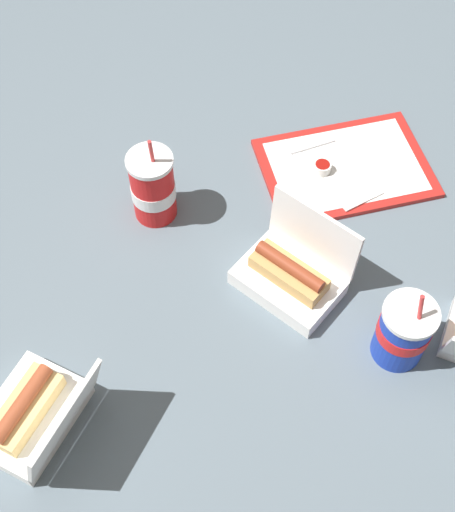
% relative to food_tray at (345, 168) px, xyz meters
% --- Properties ---
extents(ground_plane, '(3.20, 3.20, 0.00)m').
position_rel_food_tray_xyz_m(ground_plane, '(-0.24, -0.24, -0.01)').
color(ground_plane, slate).
extents(food_tray, '(0.41, 0.32, 0.01)m').
position_rel_food_tray_xyz_m(food_tray, '(0.00, 0.00, 0.00)').
color(food_tray, red).
rests_on(food_tray, ground_plane).
extents(ketchup_cup, '(0.04, 0.04, 0.02)m').
position_rel_food_tray_xyz_m(ketchup_cup, '(-0.06, -0.01, 0.02)').
color(ketchup_cup, white).
rests_on(ketchup_cup, food_tray).
extents(napkin_stack, '(0.13, 0.13, 0.00)m').
position_rel_food_tray_xyz_m(napkin_stack, '(0.00, -0.06, 0.01)').
color(napkin_stack, white).
rests_on(napkin_stack, food_tray).
extents(plastic_fork, '(0.11, 0.04, 0.00)m').
position_rel_food_tray_xyz_m(plastic_fork, '(-0.07, 0.06, 0.01)').
color(plastic_fork, white).
rests_on(plastic_fork, food_tray).
extents(clamshell_hotdog_back, '(0.25, 0.25, 0.17)m').
position_rel_food_tray_xyz_m(clamshell_hotdog_back, '(-0.16, -0.30, 0.03)').
color(clamshell_hotdog_back, white).
rests_on(clamshell_hotdog_back, ground_plane).
extents(clamshell_hotdog_front, '(0.26, 0.26, 0.18)m').
position_rel_food_tray_xyz_m(clamshell_hotdog_front, '(-0.64, -0.56, 0.03)').
color(clamshell_hotdog_front, white).
rests_on(clamshell_hotdog_front, ground_plane).
extents(soda_cup_back, '(0.10, 0.10, 0.21)m').
position_rel_food_tray_xyz_m(soda_cup_back, '(0.03, -0.45, 0.07)').
color(soda_cup_back, '#1938B7').
rests_on(soda_cup_back, ground_plane).
extents(soda_cup_left, '(0.10, 0.10, 0.23)m').
position_rel_food_tray_xyz_m(soda_cup_left, '(-0.43, -0.09, 0.08)').
color(soda_cup_left, red).
rests_on(soda_cup_left, ground_plane).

